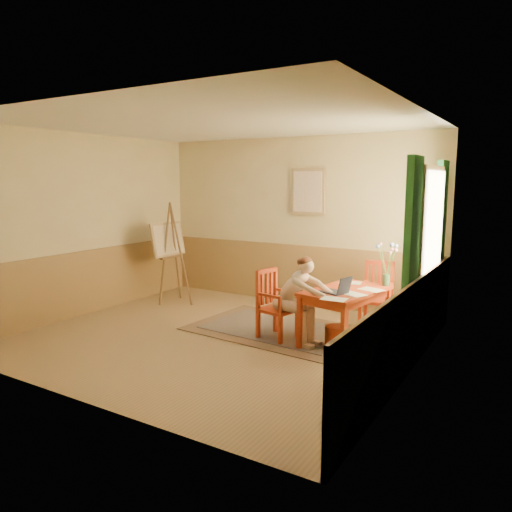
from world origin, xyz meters
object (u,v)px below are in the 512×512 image
Objects in this scene: chair_left at (275,304)px; table at (346,296)px; easel at (169,243)px; figure at (296,296)px; laptop at (337,290)px; chair_back at (377,295)px.

table is at bearing 15.97° from chair_left.
figure is at bearing -16.66° from easel.
easel is (-3.37, 0.82, 0.26)m from laptop.
chair_left is 2.20× the size of laptop.
chair_back is 1.26m from laptop.
figure is 0.67× the size of easel.
easel is (-3.38, 0.54, 0.39)m from table.
table is 1.14× the size of figure.
figure is at bearing -150.91° from table.
easel reaches higher than figure.
figure reaches higher than chair_left.
laptop is (0.87, -0.03, 0.30)m from chair_left.
table is at bearing 29.09° from figure.
laptop is at bearing -13.75° from easel.
figure is (-0.55, -0.30, 0.00)m from table.
chair_back is 0.55× the size of easel.
chair_back is 3.56m from easel.
chair_left is at bearing -17.68° from easel.
figure is at bearing -118.12° from chair_back.
laptop is 3.48m from easel.
laptop is 0.24× the size of easel.
chair_back is at bearing 82.77° from table.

